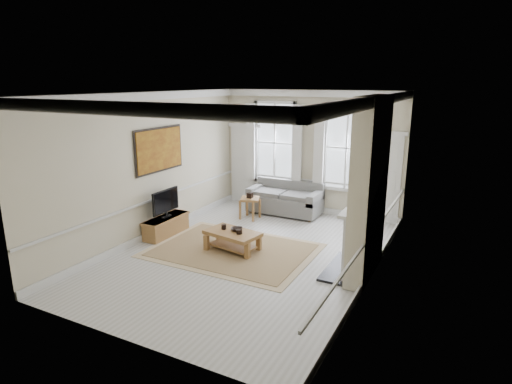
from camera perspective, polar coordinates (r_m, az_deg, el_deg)
The scene contains 23 objects.
floor at distance 9.33m, azimuth -0.94°, elevation -8.29°, with size 7.20×7.20×0.00m, color #B7B5AD.
ceiling at distance 8.60m, azimuth -1.03°, elevation 13.07°, with size 7.20×7.20×0.00m, color white.
back_wall at distance 12.04m, azimuth 7.19°, elevation 5.29°, with size 5.20×5.20×0.00m, color beige.
left_wall at distance 10.27m, azimuth -13.89°, elevation 3.36°, with size 7.20×7.20×0.00m, color beige.
right_wall at distance 7.95m, azimuth 15.76°, elevation -0.02°, with size 7.20×7.20×0.00m, color beige.
window_left at distance 12.36m, azimuth 2.54°, elevation 6.57°, with size 1.26×0.20×2.20m, color #B2BCC6, non-canonical shape.
window_right at distance 11.65m, azimuth 12.00°, elevation 5.77°, with size 1.26×0.20×2.20m, color #B2BCC6, non-canonical shape.
door_left at distance 12.94m, azimuth -1.51°, elevation 3.58°, with size 0.90×0.08×2.30m, color silver.
door_right at distance 11.58m, azimuth 16.58°, elevation 1.64°, with size 0.90×0.08×2.30m, color silver.
painting at distance 10.41m, azimuth -12.76°, elevation 5.53°, with size 0.05×1.66×1.06m, color #A87B1C.
chimney_breast at distance 8.17m, azimuth 14.86°, elevation 0.44°, with size 0.35×1.70×3.38m, color beige.
hearth at distance 8.81m, azimuth 11.41°, elevation -9.85°, with size 0.55×1.50×0.05m, color black.
fireplace at distance 8.50m, azimuth 12.95°, elevation -5.72°, with size 0.21×1.45×1.33m.
mirror at distance 8.14m, azimuth 13.55°, elevation 3.00°, with size 0.06×1.26×1.06m, color gold.
sofa at distance 12.06m, azimuth 3.98°, elevation -1.08°, with size 2.00×0.97×0.89m.
side_table at distance 11.51m, azimuth -0.81°, elevation -1.31°, with size 0.61×0.61×0.58m.
rug at distance 9.53m, azimuth -3.12°, elevation -7.73°, with size 3.50×2.60×0.02m, color #9A7D4F.
coffee_table at distance 9.40m, azimuth -3.15°, elevation -5.75°, with size 1.29×0.89×0.44m.
ceramic_pot_a at distance 9.52m, azimuth -4.32°, elevation -4.65°, with size 0.11×0.11×0.11m, color black.
ceramic_pot_b at distance 9.22m, azimuth -2.24°, elevation -5.31°, with size 0.13×0.13×0.09m, color black.
bowl at distance 9.42m, azimuth -2.59°, elevation -4.98°, with size 0.26×0.26×0.06m, color black.
tv_stand at distance 10.58m, azimuth -11.87°, elevation -4.46°, with size 0.41×1.28×0.46m, color brown.
tv at distance 10.38m, azimuth -11.96°, elevation -1.23°, with size 0.08×0.90×0.68m.
Camera 1 is at (4.07, -7.57, 3.64)m, focal length 30.00 mm.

